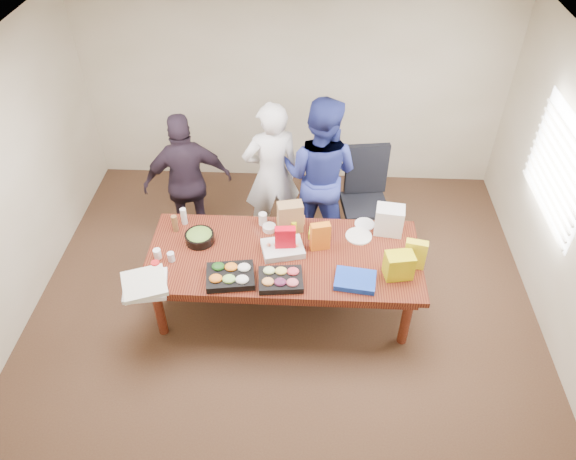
# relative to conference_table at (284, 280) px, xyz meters

# --- Properties ---
(floor) EXTENTS (5.50, 5.00, 0.02)m
(floor) POSITION_rel_conference_table_xyz_m (0.00, 0.00, -0.39)
(floor) COLOR #47301E
(floor) RESTS_ON ground
(ceiling) EXTENTS (5.50, 5.00, 0.02)m
(ceiling) POSITION_rel_conference_table_xyz_m (0.00, 0.00, 2.33)
(ceiling) COLOR white
(ceiling) RESTS_ON wall_back
(wall_back) EXTENTS (5.50, 0.04, 2.70)m
(wall_back) POSITION_rel_conference_table_xyz_m (0.00, 2.50, 0.98)
(wall_back) COLOR beige
(wall_back) RESTS_ON floor
(wall_left) EXTENTS (0.04, 5.00, 2.70)m
(wall_left) POSITION_rel_conference_table_xyz_m (-2.75, 0.00, 0.98)
(wall_left) COLOR beige
(wall_left) RESTS_ON floor
(window_panel) EXTENTS (0.03, 1.40, 1.10)m
(window_panel) POSITION_rel_conference_table_xyz_m (2.72, 0.60, 1.12)
(window_panel) COLOR white
(window_panel) RESTS_ON wall_right
(window_blinds) EXTENTS (0.04, 1.36, 1.00)m
(window_blinds) POSITION_rel_conference_table_xyz_m (2.68, 0.60, 1.12)
(window_blinds) COLOR beige
(window_blinds) RESTS_ON wall_right
(conference_table) EXTENTS (2.80, 1.20, 0.75)m
(conference_table) POSITION_rel_conference_table_xyz_m (0.00, 0.00, 0.00)
(conference_table) COLOR #4C1C0F
(conference_table) RESTS_ON floor
(office_chair) EXTENTS (0.69, 0.69, 1.19)m
(office_chair) POSITION_rel_conference_table_xyz_m (0.91, 1.10, 0.22)
(office_chair) COLOR black
(office_chair) RESTS_ON floor
(person_center) EXTENTS (0.78, 0.63, 1.85)m
(person_center) POSITION_rel_conference_table_xyz_m (-0.20, 1.16, 0.55)
(person_center) COLOR silver
(person_center) RESTS_ON floor
(person_right) EXTENTS (1.12, 0.98, 1.93)m
(person_right) POSITION_rel_conference_table_xyz_m (0.36, 1.14, 0.59)
(person_right) COLOR navy
(person_right) RESTS_ON floor
(person_left) EXTENTS (1.10, 0.69, 1.74)m
(person_left) POSITION_rel_conference_table_xyz_m (-1.17, 1.04, 0.49)
(person_left) COLOR black
(person_left) RESTS_ON floor
(veggie_tray) EXTENTS (0.51, 0.42, 0.07)m
(veggie_tray) POSITION_rel_conference_table_xyz_m (-0.50, -0.37, 0.41)
(veggie_tray) COLOR black
(veggie_tray) RESTS_ON conference_table
(fruit_tray) EXTENTS (0.45, 0.37, 0.06)m
(fruit_tray) POSITION_rel_conference_table_xyz_m (-0.01, -0.39, 0.41)
(fruit_tray) COLOR black
(fruit_tray) RESTS_ON conference_table
(sheet_cake) EXTENTS (0.48, 0.40, 0.07)m
(sheet_cake) POSITION_rel_conference_table_xyz_m (-0.01, 0.05, 0.41)
(sheet_cake) COLOR silver
(sheet_cake) RESTS_ON conference_table
(salad_bowl) EXTENTS (0.32, 0.32, 0.10)m
(salad_bowl) POSITION_rel_conference_table_xyz_m (-0.89, 0.16, 0.42)
(salad_bowl) COLOR black
(salad_bowl) RESTS_ON conference_table
(chip_bag_blue) EXTENTS (0.43, 0.34, 0.06)m
(chip_bag_blue) POSITION_rel_conference_table_xyz_m (0.71, -0.35, 0.40)
(chip_bag_blue) COLOR #1439B2
(chip_bag_blue) RESTS_ON conference_table
(chip_bag_red) EXTENTS (0.22, 0.11, 0.31)m
(chip_bag_red) POSITION_rel_conference_table_xyz_m (0.01, 0.06, 0.53)
(chip_bag_red) COLOR red
(chip_bag_red) RESTS_ON conference_table
(chip_bag_yellow) EXTENTS (0.23, 0.13, 0.32)m
(chip_bag_yellow) POSITION_rel_conference_table_xyz_m (1.30, -0.10, 0.53)
(chip_bag_yellow) COLOR yellow
(chip_bag_yellow) RESTS_ON conference_table
(chip_bag_orange) EXTENTS (0.21, 0.13, 0.31)m
(chip_bag_orange) POSITION_rel_conference_table_xyz_m (0.37, 0.13, 0.53)
(chip_bag_orange) COLOR orange
(chip_bag_orange) RESTS_ON conference_table
(mayo_jar) EXTENTS (0.10, 0.10, 0.14)m
(mayo_jar) POSITION_rel_conference_table_xyz_m (-0.25, 0.48, 0.44)
(mayo_jar) COLOR white
(mayo_jar) RESTS_ON conference_table
(mustard_bottle) EXTENTS (0.07, 0.07, 0.16)m
(mustard_bottle) POSITION_rel_conference_table_xyz_m (0.09, 0.33, 0.45)
(mustard_bottle) COLOR #D2DF0B
(mustard_bottle) RESTS_ON conference_table
(dressing_bottle) EXTENTS (0.06, 0.06, 0.20)m
(dressing_bottle) POSITION_rel_conference_table_xyz_m (-1.18, 0.32, 0.47)
(dressing_bottle) COLOR brown
(dressing_bottle) RESTS_ON conference_table
(ranch_bottle) EXTENTS (0.08, 0.08, 0.20)m
(ranch_bottle) POSITION_rel_conference_table_xyz_m (-1.11, 0.45, 0.47)
(ranch_bottle) COLOR silver
(ranch_bottle) RESTS_ON conference_table
(banana_bunch) EXTENTS (0.23, 0.15, 0.07)m
(banana_bunch) POSITION_rel_conference_table_xyz_m (0.36, 0.30, 0.41)
(banana_bunch) COLOR #C8D20E
(banana_bunch) RESTS_ON conference_table
(bread_loaf) EXTENTS (0.31, 0.19, 0.12)m
(bread_loaf) POSITION_rel_conference_table_xyz_m (0.05, 0.48, 0.43)
(bread_loaf) COLOR #9B6030
(bread_loaf) RESTS_ON conference_table
(kraft_bag) EXTENTS (0.29, 0.20, 0.34)m
(kraft_bag) POSITION_rel_conference_table_xyz_m (0.05, 0.40, 0.55)
(kraft_bag) COLOR #967246
(kraft_bag) RESTS_ON conference_table
(red_cup) EXTENTS (0.10, 0.10, 0.11)m
(red_cup) POSITION_rel_conference_table_xyz_m (-1.25, -0.28, 0.43)
(red_cup) COLOR red
(red_cup) RESTS_ON conference_table
(clear_cup_a) EXTENTS (0.08, 0.08, 0.10)m
(clear_cup_a) POSITION_rel_conference_table_xyz_m (-1.13, -0.14, 0.42)
(clear_cup_a) COLOR silver
(clear_cup_a) RESTS_ON conference_table
(clear_cup_b) EXTENTS (0.09, 0.09, 0.11)m
(clear_cup_b) POSITION_rel_conference_table_xyz_m (-1.27, -0.11, 0.43)
(clear_cup_b) COLOR white
(clear_cup_b) RESTS_ON conference_table
(pizza_box_lower) EXTENTS (0.47, 0.47, 0.05)m
(pizza_box_lower) POSITION_rel_conference_table_xyz_m (-1.30, -0.52, 0.40)
(pizza_box_lower) COLOR white
(pizza_box_lower) RESTS_ON conference_table
(pizza_box_upper) EXTENTS (0.52, 0.52, 0.05)m
(pizza_box_upper) POSITION_rel_conference_table_xyz_m (-1.30, -0.54, 0.44)
(pizza_box_upper) COLOR silver
(pizza_box_upper) RESTS_ON pizza_box_lower
(plate_a) EXTENTS (0.33, 0.33, 0.02)m
(plate_a) POSITION_rel_conference_table_xyz_m (0.78, 0.32, 0.38)
(plate_a) COLOR white
(plate_a) RESTS_ON conference_table
(plate_b) EXTENTS (0.28, 0.28, 0.01)m
(plate_b) POSITION_rel_conference_table_xyz_m (0.85, 0.52, 0.38)
(plate_b) COLOR white
(plate_b) RESTS_ON conference_table
(dip_bowl_a) EXTENTS (0.17, 0.17, 0.06)m
(dip_bowl_a) POSITION_rel_conference_table_xyz_m (0.40, 0.34, 0.40)
(dip_bowl_a) COLOR beige
(dip_bowl_a) RESTS_ON conference_table
(dip_bowl_b) EXTENTS (0.15, 0.15, 0.06)m
(dip_bowl_b) POSITION_rel_conference_table_xyz_m (-0.18, 0.38, 0.40)
(dip_bowl_b) COLOR white
(dip_bowl_b) RESTS_ON conference_table
(grocery_bag_white) EXTENTS (0.32, 0.25, 0.31)m
(grocery_bag_white) POSITION_rel_conference_table_xyz_m (1.09, 0.42, 0.53)
(grocery_bag_white) COLOR silver
(grocery_bag_white) RESTS_ON conference_table
(grocery_bag_yellow) EXTENTS (0.30, 0.23, 0.27)m
(grocery_bag_yellow) POSITION_rel_conference_table_xyz_m (1.13, -0.24, 0.51)
(grocery_bag_yellow) COLOR #D4CA0D
(grocery_bag_yellow) RESTS_ON conference_table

